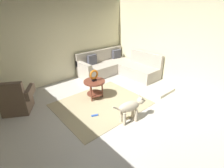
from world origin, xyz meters
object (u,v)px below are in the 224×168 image
object	(u,v)px
side_table	(94,85)
dog	(131,107)
dog_bed_mat	(160,90)
dog_toy_ball	(131,102)
armchair	(16,100)
sectional_couch	(117,67)
torus_sculpture	(94,75)
dog_toy_rope	(95,115)

from	to	relation	value
side_table	dog	distance (m)	1.40
dog_bed_mat	dog_toy_ball	xyz separation A→B (m)	(-1.21, 0.10, -0.00)
armchair	sectional_couch	bearing A→B (deg)	33.67
side_table	sectional_couch	bearing A→B (deg)	27.85
torus_sculpture	dog_bed_mat	xyz separation A→B (m)	(1.75, -1.01, -0.67)
dog_toy_rope	dog	bearing A→B (deg)	-52.84
dog	dog_toy_ball	size ratio (longest dim) A/B	9.68
armchair	dog_bed_mat	xyz separation A→B (m)	(3.61, -1.74, -0.28)
armchair	torus_sculpture	xyz separation A→B (m)	(1.86, -0.73, 0.39)
armchair	dog_bed_mat	bearing A→B (deg)	4.73
torus_sculpture	dog	xyz separation A→B (m)	(-0.02, -1.40, -0.33)
dog_bed_mat	dog_toy_rope	world-z (taller)	dog_bed_mat
side_table	torus_sculpture	distance (m)	0.29
armchair	dog	bearing A→B (deg)	-18.74
side_table	torus_sculpture	world-z (taller)	torus_sculpture
torus_sculpture	dog_toy_ball	xyz separation A→B (m)	(0.55, -0.91, -0.67)
side_table	dog_toy_rope	distance (m)	0.98
dog_toy_rope	sectional_couch	bearing A→B (deg)	35.64
sectional_couch	dog_toy_rope	size ratio (longest dim) A/B	13.95
armchair	side_table	world-z (taller)	armchair
dog_bed_mat	dog_toy_rope	xyz separation A→B (m)	(-2.29, 0.30, -0.02)
side_table	torus_sculpture	xyz separation A→B (m)	(-0.00, 0.00, 0.29)
torus_sculpture	side_table	bearing A→B (deg)	0.00
dog	dog_toy_ball	world-z (taller)	dog
dog	dog_toy_ball	xyz separation A→B (m)	(0.57, 0.49, -0.33)
torus_sculpture	dog_toy_ball	distance (m)	1.26
torus_sculpture	dog_toy_ball	world-z (taller)	torus_sculpture
armchair	side_table	size ratio (longest dim) A/B	1.66
dog_bed_mat	dog	world-z (taller)	dog
dog	dog_toy_rope	bearing A→B (deg)	-127.67
dog_toy_ball	torus_sculpture	bearing A→B (deg)	120.84
dog_bed_mat	sectional_couch	bearing A→B (deg)	89.84
sectional_couch	dog_bed_mat	world-z (taller)	sectional_couch
sectional_couch	torus_sculpture	distance (m)	2.03
dog_toy_ball	dog_toy_rope	size ratio (longest dim) A/B	0.53
sectional_couch	dog_toy_rope	world-z (taller)	sectional_couch
sectional_couch	dog_toy_ball	distance (m)	2.22
dog_toy_ball	dog_bed_mat	bearing A→B (deg)	-4.65
side_table	dog_toy_rope	world-z (taller)	side_table
dog	armchair	bearing A→B (deg)	-124.03
torus_sculpture	dog_toy_rope	xyz separation A→B (m)	(-0.54, -0.72, -0.69)
side_table	dog_toy_ball	world-z (taller)	side_table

